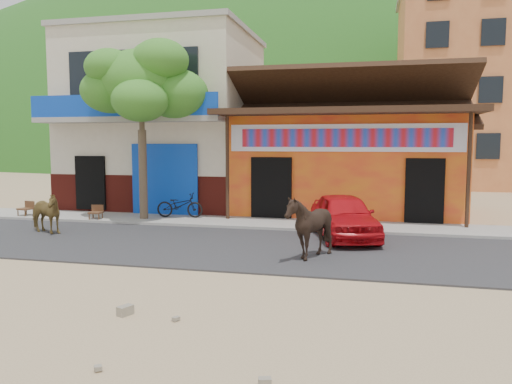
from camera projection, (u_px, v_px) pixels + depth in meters
The scene contains 14 objects.
ground at pixel (223, 273), 10.36m from camera, with size 120.00×120.00×0.00m, color #9E825B.
road at pixel (252, 247), 12.78m from camera, with size 60.00×5.00×0.04m, color #28282B.
sidewalk at pixel (277, 224), 16.16m from camera, with size 60.00×2.00×0.12m, color gray.
dance_club at pixel (347, 166), 19.41m from camera, with size 8.00×6.00×3.60m, color orange.
cafe_building at pixel (167, 123), 20.95m from camera, with size 7.00×6.00×7.00m, color beige.
apartment_front at pixel (474, 89), 30.95m from camera, with size 9.00×9.00×12.00m, color #CC723F.
hillside at pixel (355, 82), 76.96m from camera, with size 100.00×40.00×24.00m, color #194C14.
tree at pixel (142, 130), 16.72m from camera, with size 3.00×3.00×6.00m, color #2D721E, non-canonical shape.
cow_tan at pixel (44, 213), 14.63m from camera, with size 0.65×1.42×1.20m, color olive.
cow_dark at pixel (309, 227), 11.38m from camera, with size 1.20×1.35×1.48m, color black.
red_car at pixel (344, 216), 13.91m from camera, with size 1.47×3.65×1.24m, color red.
scooter at pixel (180, 205), 17.18m from camera, with size 0.56×1.61×0.85m, color black.
cafe_chair_left at pixel (25, 202), 17.65m from camera, with size 0.44×0.44×0.94m, color #472F17, non-canonical shape.
cafe_chair_right at pixel (96, 206), 16.83m from camera, with size 0.41×0.41×0.87m, color #502E1A, non-canonical shape.
Camera 1 is at (2.99, -9.71, 2.70)m, focal length 35.00 mm.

